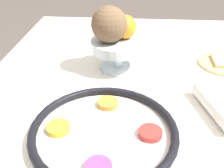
{
  "coord_description": "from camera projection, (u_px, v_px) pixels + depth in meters",
  "views": [
    {
      "loc": [
        -0.64,
        0.04,
        1.14
      ],
      "look_at": [
        -0.03,
        0.09,
        0.75
      ],
      "focal_mm": 42.0,
      "sensor_mm": 36.0,
      "label": 1
    }
  ],
  "objects": [
    {
      "name": "napkin_roll",
      "position": [
        215.0,
        107.0,
        0.67
      ],
      "size": [
        0.18,
        0.09,
        0.05
      ],
      "color": "white",
      "rests_on": "dining_table"
    },
    {
      "name": "orange_fruit",
      "position": [
        125.0,
        27.0,
        0.83
      ],
      "size": [
        0.08,
        0.08,
        0.08
      ],
      "color": "orange",
      "rests_on": "fruit_stand"
    },
    {
      "name": "coconut",
      "position": [
        109.0,
        24.0,
        0.79
      ],
      "size": [
        0.11,
        0.11,
        0.11
      ],
      "color": "brown",
      "rests_on": "fruit_stand"
    },
    {
      "name": "seder_plate",
      "position": [
        104.0,
        131.0,
        0.6
      ],
      "size": [
        0.34,
        0.34,
        0.03
      ],
      "color": "silver",
      "rests_on": "dining_table"
    },
    {
      "name": "fruit_stand",
      "position": [
        118.0,
        48.0,
        0.85
      ],
      "size": [
        0.18,
        0.18,
        0.1
      ],
      "color": "silver",
      "rests_on": "dining_table"
    },
    {
      "name": "cup_near",
      "position": [
        110.0,
        27.0,
        1.15
      ],
      "size": [
        0.07,
        0.07,
        0.06
      ],
      "color": "silver",
      "rests_on": "dining_table"
    }
  ]
}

